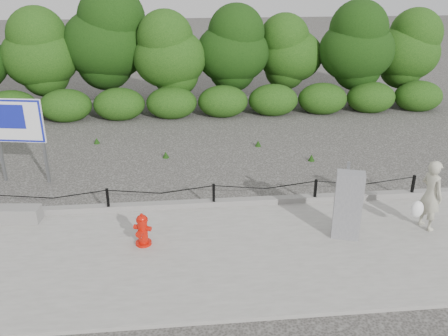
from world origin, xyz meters
TOP-DOWN VIEW (x-y plane):
  - ground at (0.00, 0.00)m, footprint 90.00×90.00m
  - sidewalk at (0.00, -2.00)m, footprint 14.00×4.00m
  - curb at (0.00, 0.05)m, footprint 14.00×0.22m
  - chain_barrier at (0.00, 0.00)m, footprint 10.06×0.06m
  - treeline at (-0.06, 8.97)m, footprint 20.11×3.63m
  - fire_hydrant at (-1.61, -1.53)m, footprint 0.44×0.44m
  - pedestrian at (4.60, -1.46)m, footprint 0.76×0.67m
  - concrete_block at (-4.54, -0.25)m, footprint 1.14×0.49m
  - utility_cabinet at (2.70, -1.64)m, footprint 0.64×0.49m
  - advertising_sign at (-4.97, 2.09)m, footprint 1.45×0.36m

SIDE VIEW (x-z plane):
  - ground at x=0.00m, z-range 0.00..0.00m
  - sidewalk at x=0.00m, z-range 0.00..0.08m
  - curb at x=0.00m, z-range 0.08..0.22m
  - concrete_block at x=-4.54m, z-range 0.08..0.43m
  - fire_hydrant at x=-1.61m, z-range 0.06..0.78m
  - chain_barrier at x=0.00m, z-range 0.16..0.76m
  - utility_cabinet at x=2.70m, z-range 0.00..1.66m
  - pedestrian at x=4.60m, z-range 0.06..1.66m
  - advertising_sign at x=-4.97m, z-range 0.48..2.82m
  - treeline at x=-0.06m, z-range 0.09..4.79m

